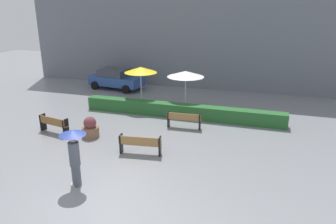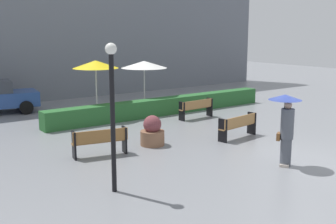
{
  "view_description": "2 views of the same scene",
  "coord_description": "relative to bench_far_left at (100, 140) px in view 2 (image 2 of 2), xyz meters",
  "views": [
    {
      "loc": [
        5.58,
        -8.78,
        6.26
      ],
      "look_at": [
        1.25,
        5.03,
        1.42
      ],
      "focal_mm": 34.19,
      "sensor_mm": 36.0,
      "label": 1
    },
    {
      "loc": [
        -10.45,
        -7.55,
        3.93
      ],
      "look_at": [
        -1.37,
        4.87,
        0.93
      ],
      "focal_mm": 44.91,
      "sensor_mm": 36.0,
      "label": 2
    }
  ],
  "objects": [
    {
      "name": "building_facade",
      "position": [
        4.6,
        11.92,
        4.24
      ],
      "size": [
        28.0,
        1.2,
        9.51
      ],
      "primitive_type": "cube",
      "color": "slate",
      "rests_on": "ground"
    },
    {
      "name": "hedge_strip",
      "position": [
        5.59,
        4.32,
        -0.13
      ],
      "size": [
        11.86,
        0.7,
        0.78
      ],
      "primitive_type": "cube",
      "color": "#28602D",
      "rests_on": "ground"
    },
    {
      "name": "lamp_post",
      "position": [
        -1.1,
        -2.88,
        1.74
      ],
      "size": [
        0.28,
        0.28,
        3.65
      ],
      "color": "black",
      "rests_on": "ground"
    },
    {
      "name": "bench_far_left",
      "position": [
        0.0,
        0.0,
        0.0
      ],
      "size": [
        1.79,
        0.71,
        0.87
      ],
      "color": "olive",
      "rests_on": "ground"
    },
    {
      "name": "planter_pot",
      "position": [
        2.07,
        0.12,
        -0.07
      ],
      "size": [
        0.84,
        0.84,
        1.05
      ],
      "color": "brown",
      "rests_on": "ground"
    },
    {
      "name": "patio_umbrella_white",
      "position": [
        5.46,
        5.83,
        1.75
      ],
      "size": [
        2.27,
        2.27,
        2.45
      ],
      "color": "silver",
      "rests_on": "ground"
    },
    {
      "name": "bench_back_row",
      "position": [
        6.21,
        2.66,
        -0.0
      ],
      "size": [
        1.84,
        0.44,
        0.85
      ],
      "color": "#9E7242",
      "rests_on": "ground"
    },
    {
      "name": "ground_plane",
      "position": [
        4.6,
        -4.08,
        -0.52
      ],
      "size": [
        60.0,
        60.0,
        0.0
      ],
      "primitive_type": "plane",
      "color": "gray"
    },
    {
      "name": "pedestrian_with_umbrella",
      "position": [
        3.94,
        -4.05,
        0.84
      ],
      "size": [
        0.95,
        0.95,
        2.12
      ],
      "color": "#4C515B",
      "rests_on": "ground"
    },
    {
      "name": "bench_mid_center",
      "position": [
        5.18,
        -0.97,
        -0.01
      ],
      "size": [
        1.9,
        0.61,
        0.85
      ],
      "color": "#9E7242",
      "rests_on": "ground"
    },
    {
      "name": "patio_umbrella_yellow",
      "position": [
        2.65,
        5.48,
        1.91
      ],
      "size": [
        2.05,
        2.05,
        2.61
      ],
      "color": "silver",
      "rests_on": "ground"
    }
  ]
}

